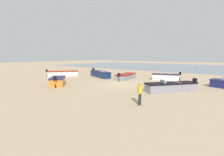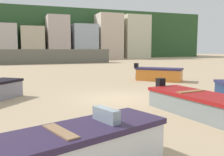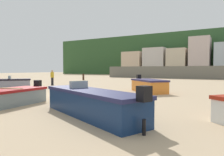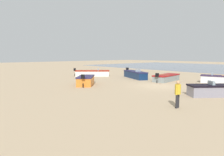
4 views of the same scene
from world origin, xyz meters
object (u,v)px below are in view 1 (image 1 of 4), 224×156
boat_grey_5 (126,76)px  boat_white_6 (63,73)px  boat_orange_1 (58,81)px  boat_navy_4 (100,74)px  boat_grey_3 (171,87)px  beach_walker_foreground (140,91)px  boat_white_2 (165,77)px

boat_grey_5 → boat_white_6: bearing=-170.8°
boat_orange_1 → boat_navy_4: boat_navy_4 is taller
boat_navy_4 → boat_white_6: bearing=-41.9°
boat_grey_3 → boat_navy_4: (12.50, -4.21, 0.04)m
boat_grey_5 → boat_white_6: boat_white_6 is taller
boat_white_6 → beach_walker_foreground: 19.41m
boat_white_2 → beach_walker_foreground: bearing=172.7°
boat_orange_1 → boat_white_6: (6.77, -5.89, -0.04)m
boat_white_2 → beach_walker_foreground: beach_walker_foreground is taller
beach_walker_foreground → boat_grey_3: bearing=167.9°
boat_orange_1 → boat_grey_5: 9.74m
boat_grey_3 → boat_grey_5: bearing=8.4°
boat_white_6 → boat_grey_3: bearing=35.5°
boat_navy_4 → boat_grey_5: boat_navy_4 is taller
boat_grey_3 → boat_navy_4: size_ratio=0.90×
boat_white_2 → boat_grey_3: (-3.01, 7.21, -0.01)m
boat_white_6 → boat_white_2: bearing=60.5°
boat_navy_4 → boat_white_2: bearing=131.4°
boat_orange_1 → boat_white_2: (-8.63, -11.54, -0.02)m
boat_white_2 → boat_grey_5: (4.95, 2.52, -0.06)m
boat_orange_1 → boat_white_6: 8.97m
boat_white_2 → boat_orange_1: bearing=124.5°
boat_grey_5 → boat_navy_4: bearing=178.4°
boat_white_2 → boat_grey_3: bearing=-176.1°
boat_navy_4 → beach_walker_foreground: 15.63m
boat_grey_3 → beach_walker_foreground: 5.71m
boat_grey_3 → beach_walker_foreground: size_ratio=2.94×
boat_orange_1 → boat_grey_5: size_ratio=0.73×
boat_orange_1 → boat_navy_4: (0.86, -8.55, 0.01)m
boat_orange_1 → beach_walker_foreground: 11.32m
boat_grey_5 → boat_white_6: (10.45, 3.13, 0.04)m
boat_navy_4 → boat_grey_5: 4.57m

